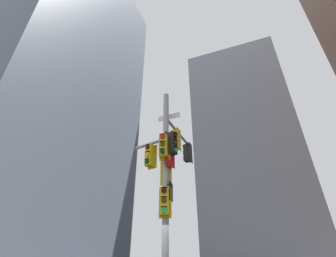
% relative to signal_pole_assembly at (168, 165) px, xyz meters
% --- Properties ---
extents(building_tower_left, '(17.58, 17.58, 38.90)m').
position_rel_signal_pole_assembly_xyz_m(building_tower_left, '(-18.69, 6.20, 14.43)').
color(building_tower_left, '#4C5460').
rests_on(building_tower_left, ground).
extents(building_mid_block, '(12.51, 12.51, 29.79)m').
position_rel_signal_pole_assembly_xyz_m(building_mid_block, '(3.18, 23.43, 9.88)').
color(building_mid_block, '#9399A3').
rests_on(building_mid_block, ground).
extents(signal_pole_assembly, '(2.31, 3.81, 8.57)m').
position_rel_signal_pole_assembly_xyz_m(signal_pole_assembly, '(0.00, 0.00, 0.00)').
color(signal_pole_assembly, '#9EA0A3').
rests_on(signal_pole_assembly, ground).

